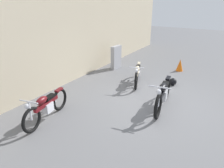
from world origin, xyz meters
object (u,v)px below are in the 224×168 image
at_px(traffic_cone, 180,65).
at_px(motorcycle_black, 163,94).
at_px(stone_marker, 116,57).
at_px(helmet, 173,82).
at_px(motorcycle_maroon, 46,106).
at_px(motorcycle_cream, 137,74).

relative_size(traffic_cone, motorcycle_black, 0.25).
distance_m(stone_marker, helmet, 3.14).
xyz_separation_m(traffic_cone, motorcycle_maroon, (-6.32, 2.05, 0.14)).
bearing_deg(stone_marker, traffic_cone, -67.42).
distance_m(motorcycle_cream, motorcycle_maroon, 3.95).
bearing_deg(traffic_cone, motorcycle_cream, 157.29).
height_order(helmet, motorcycle_cream, motorcycle_cream).
relative_size(helmet, motorcycle_maroon, 0.15).
distance_m(helmet, motorcycle_black, 2.07).
height_order(traffic_cone, motorcycle_black, motorcycle_black).
height_order(motorcycle_maroon, motorcycle_black, motorcycle_black).
height_order(stone_marker, motorcycle_cream, stone_marker).
relative_size(motorcycle_maroon, motorcycle_black, 0.89).
distance_m(traffic_cone, motorcycle_maroon, 6.64).
relative_size(stone_marker, motorcycle_cream, 0.59).
xyz_separation_m(traffic_cone, motorcycle_black, (-3.98, -0.48, 0.19)).
bearing_deg(helmet, stone_marker, 75.16).
distance_m(helmet, traffic_cone, 1.97).
bearing_deg(motorcycle_maroon, stone_marker, 177.89).
height_order(traffic_cone, motorcycle_cream, motorcycle_cream).
bearing_deg(motorcycle_black, motorcycle_cream, -141.42).
xyz_separation_m(stone_marker, motorcycle_maroon, (-5.16, -0.72, -0.13)).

